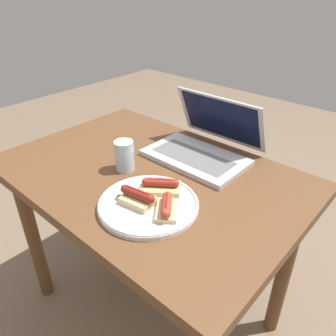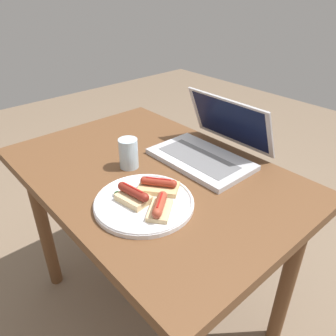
# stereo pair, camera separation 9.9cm
# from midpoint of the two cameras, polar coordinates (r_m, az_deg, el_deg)

# --- Properties ---
(ground_plane) EXTENTS (6.00, 6.00, 0.00)m
(ground_plane) POSITION_cam_midpoint_polar(r_m,az_deg,el_deg) (1.58, -4.53, -23.08)
(ground_plane) COLOR #75604C
(desk) EXTENTS (1.01, 0.69, 0.71)m
(desk) POSITION_cam_midpoint_polar(r_m,az_deg,el_deg) (1.15, -5.75, -5.01)
(desk) COLOR brown
(desk) RESTS_ON ground_plane
(laptop) EXTENTS (0.35, 0.29, 0.21)m
(laptop) POSITION_cam_midpoint_polar(r_m,az_deg,el_deg) (1.17, 3.66, 3.80)
(laptop) COLOR #B7B7BC
(laptop) RESTS_ON desk
(plate) EXTENTS (0.28, 0.28, 0.02)m
(plate) POSITION_cam_midpoint_polar(r_m,az_deg,el_deg) (0.93, -6.52, -6.34)
(plate) COLOR silver
(plate) RESTS_ON desk
(sausage_toast_left) EXTENTS (0.11, 0.08, 0.05)m
(sausage_toast_left) POSITION_cam_midpoint_polar(r_m,az_deg,el_deg) (0.92, -8.42, -5.21)
(sausage_toast_left) COLOR #D6B784
(sausage_toast_left) RESTS_ON plate
(sausage_toast_middle) EXTENTS (0.10, 0.11, 0.04)m
(sausage_toast_middle) POSITION_cam_midpoint_polar(r_m,az_deg,el_deg) (0.88, -3.50, -6.94)
(sausage_toast_middle) COLOR #D6B784
(sausage_toast_middle) RESTS_ON plate
(sausage_toast_right) EXTENTS (0.14, 0.13, 0.04)m
(sausage_toast_right) POSITION_cam_midpoint_polar(r_m,az_deg,el_deg) (0.97, -4.26, -3.23)
(sausage_toast_right) COLOR tan
(sausage_toast_right) RESTS_ON plate
(salad_pile) EXTENTS (0.06, 0.07, 0.01)m
(salad_pile) POSITION_cam_midpoint_polar(r_m,az_deg,el_deg) (0.98, -10.25, -4.12)
(salad_pile) COLOR #2D662D
(salad_pile) RESTS_ON plate
(drinking_glass) EXTENTS (0.06, 0.06, 0.10)m
(drinking_glass) POSITION_cam_midpoint_polar(r_m,az_deg,el_deg) (1.09, -10.18, 2.06)
(drinking_glass) COLOR silver
(drinking_glass) RESTS_ON desk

